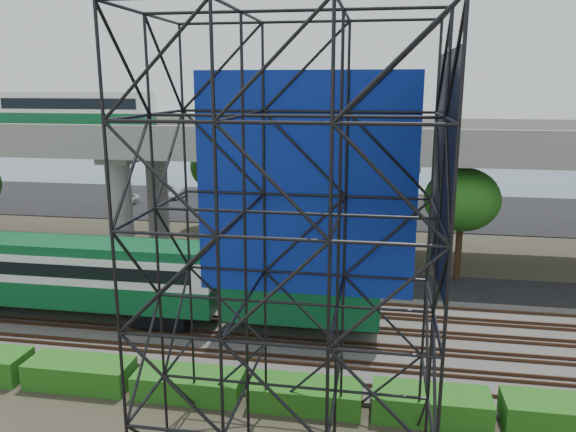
# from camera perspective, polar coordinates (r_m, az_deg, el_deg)

# --- Properties ---
(ground) EXTENTS (140.00, 140.00, 0.00)m
(ground) POSITION_cam_1_polar(r_m,az_deg,el_deg) (29.34, -9.03, -13.08)
(ground) COLOR #474233
(ground) RESTS_ON ground
(ballast_bed) EXTENTS (90.00, 12.00, 0.20)m
(ballast_bed) POSITION_cam_1_polar(r_m,az_deg,el_deg) (31.01, -7.85, -11.33)
(ballast_bed) COLOR slate
(ballast_bed) RESTS_ON ground
(service_road) EXTENTS (90.00, 5.00, 0.08)m
(service_road) POSITION_cam_1_polar(r_m,az_deg,el_deg) (38.63, -4.10, -6.28)
(service_road) COLOR black
(service_road) RESTS_ON ground
(parking_lot) EXTENTS (90.00, 18.00, 0.08)m
(parking_lot) POSITION_cam_1_polar(r_m,az_deg,el_deg) (60.88, 1.09, 1.02)
(parking_lot) COLOR black
(parking_lot) RESTS_ON ground
(harbor_water) EXTENTS (140.00, 40.00, 0.03)m
(harbor_water) POSITION_cam_1_polar(r_m,az_deg,el_deg) (82.34, 3.36, 4.20)
(harbor_water) COLOR #3F5667
(harbor_water) RESTS_ON ground
(rail_tracks) EXTENTS (90.00, 9.52, 0.16)m
(rail_tracks) POSITION_cam_1_polar(r_m,az_deg,el_deg) (30.94, -7.86, -11.02)
(rail_tracks) COLOR #472D1E
(rail_tracks) RESTS_ON ballast_bed
(commuter_train) EXTENTS (29.30, 3.06, 4.30)m
(commuter_train) POSITION_cam_1_polar(r_m,az_deg,el_deg) (32.68, -19.78, -5.48)
(commuter_train) COLOR black
(commuter_train) RESTS_ON rail_tracks
(overpass) EXTENTS (80.00, 12.00, 12.40)m
(overpass) POSITION_cam_1_polar(r_m,az_deg,el_deg) (42.28, -3.95, 6.81)
(overpass) COLOR #9E9B93
(overpass) RESTS_ON ground
(scaffold_tower) EXTENTS (9.36, 6.36, 15.00)m
(scaffold_tower) POSITION_cam_1_polar(r_m,az_deg,el_deg) (17.94, 0.36, -4.47)
(scaffold_tower) COLOR black
(scaffold_tower) RESTS_ON ground
(hedge_strip) EXTENTS (34.60, 1.80, 1.20)m
(hedge_strip) POSITION_cam_1_polar(r_m,az_deg,el_deg) (25.20, -10.02, -16.38)
(hedge_strip) COLOR #195D15
(hedge_strip) RESTS_ON ground
(trees) EXTENTS (40.94, 16.94, 7.69)m
(trees) POSITION_cam_1_polar(r_m,az_deg,el_deg) (43.77, -8.43, 3.42)
(trees) COLOR #382314
(trees) RESTS_ON ground
(suv) EXTENTS (5.04, 3.54, 1.28)m
(suv) POSITION_cam_1_polar(r_m,az_deg,el_deg) (38.67, -7.99, -5.30)
(suv) COLOR black
(suv) RESTS_ON service_road
(parked_cars) EXTENTS (37.76, 9.50, 1.32)m
(parked_cars) POSITION_cam_1_polar(r_m,az_deg,el_deg) (60.62, 1.23, 1.60)
(parked_cars) COLOR silver
(parked_cars) RESTS_ON parking_lot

